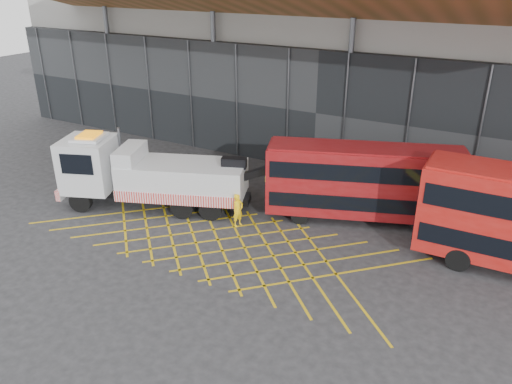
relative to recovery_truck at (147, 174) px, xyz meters
The scene contains 6 objects.
ground_plane 4.72m from the recovery_truck, 19.13° to the right, with size 120.00×120.00×0.00m, color #252528.
road_markings 6.14m from the recovery_truck, 13.95° to the right, with size 19.96×7.16×0.01m.
construction_building 19.31m from the recovery_truck, 70.67° to the left, with size 55.00×23.97×18.00m.
recovery_truck is the anchor object (origin of this frame).
bus_towed 12.05m from the recovery_truck, 21.32° to the left, with size 10.47×5.78×4.20m.
worker 5.86m from the recovery_truck, ahead, with size 0.67×0.44×1.83m, color yellow.
Camera 1 is at (14.16, -18.42, 12.67)m, focal length 35.00 mm.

